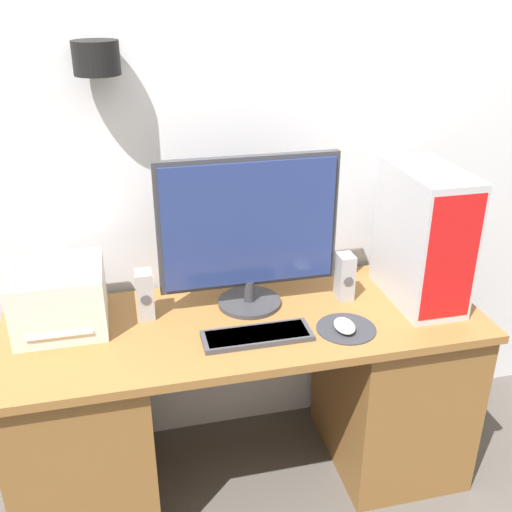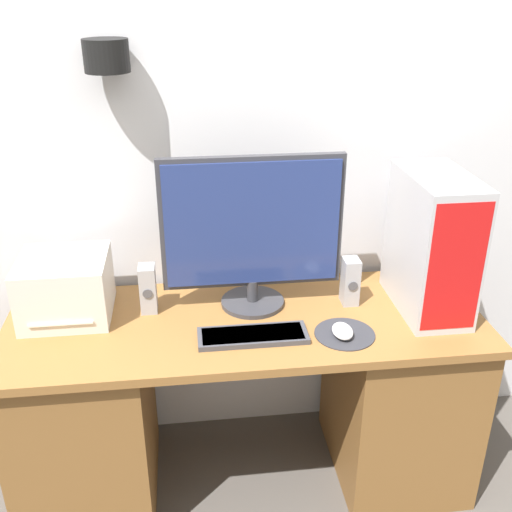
{
  "view_description": "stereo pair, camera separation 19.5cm",
  "coord_description": "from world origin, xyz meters",
  "px_view_note": "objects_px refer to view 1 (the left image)",
  "views": [
    {
      "loc": [
        -0.37,
        -1.42,
        1.77
      ],
      "look_at": [
        0.04,
        0.3,
        0.94
      ],
      "focal_mm": 42.0,
      "sensor_mm": 36.0,
      "label": 1
    },
    {
      "loc": [
        -0.18,
        -1.45,
        1.77
      ],
      "look_at": [
        0.04,
        0.3,
        0.94
      ],
      "focal_mm": 42.0,
      "sensor_mm": 36.0,
      "label": 2
    }
  ],
  "objects_px": {
    "computer_tower": "(424,237)",
    "speaker_left": "(145,295)",
    "mouse": "(345,326)",
    "printer": "(60,298)",
    "monitor": "(249,229)",
    "keyboard": "(257,335)",
    "speaker_right": "(345,277)"
  },
  "relations": [
    {
      "from": "computer_tower",
      "to": "speaker_left",
      "type": "bearing_deg",
      "value": 174.54
    },
    {
      "from": "mouse",
      "to": "speaker_left",
      "type": "distance_m",
      "value": 0.68
    },
    {
      "from": "mouse",
      "to": "printer",
      "type": "xyz_separation_m",
      "value": [
        -0.9,
        0.25,
        0.09
      ]
    },
    {
      "from": "computer_tower",
      "to": "speaker_left",
      "type": "relative_size",
      "value": 2.83
    },
    {
      "from": "mouse",
      "to": "speaker_left",
      "type": "xyz_separation_m",
      "value": [
        -0.63,
        0.25,
        0.06
      ]
    },
    {
      "from": "monitor",
      "to": "speaker_left",
      "type": "relative_size",
      "value": 3.63
    },
    {
      "from": "speaker_left",
      "to": "monitor",
      "type": "bearing_deg",
      "value": 0.47
    },
    {
      "from": "monitor",
      "to": "computer_tower",
      "type": "xyz_separation_m",
      "value": [
        0.6,
        -0.1,
        -0.05
      ]
    },
    {
      "from": "keyboard",
      "to": "printer",
      "type": "relative_size",
      "value": 1.22
    },
    {
      "from": "keyboard",
      "to": "speaker_left",
      "type": "height_order",
      "value": "speaker_left"
    },
    {
      "from": "printer",
      "to": "speaker_left",
      "type": "height_order",
      "value": "printer"
    },
    {
      "from": "monitor",
      "to": "speaker_left",
      "type": "height_order",
      "value": "monitor"
    },
    {
      "from": "keyboard",
      "to": "speaker_left",
      "type": "bearing_deg",
      "value": 146.7
    },
    {
      "from": "mouse",
      "to": "speaker_right",
      "type": "distance_m",
      "value": 0.24
    },
    {
      "from": "computer_tower",
      "to": "speaker_right",
      "type": "bearing_deg",
      "value": 166.79
    },
    {
      "from": "keyboard",
      "to": "computer_tower",
      "type": "height_order",
      "value": "computer_tower"
    },
    {
      "from": "monitor",
      "to": "keyboard",
      "type": "height_order",
      "value": "monitor"
    },
    {
      "from": "computer_tower",
      "to": "mouse",
      "type": "bearing_deg",
      "value": -155.32
    },
    {
      "from": "mouse",
      "to": "speaker_left",
      "type": "height_order",
      "value": "speaker_left"
    },
    {
      "from": "computer_tower",
      "to": "speaker_left",
      "type": "distance_m",
      "value": 0.98
    },
    {
      "from": "mouse",
      "to": "printer",
      "type": "bearing_deg",
      "value": 164.37
    },
    {
      "from": "keyboard",
      "to": "mouse",
      "type": "distance_m",
      "value": 0.29
    },
    {
      "from": "keyboard",
      "to": "speaker_left",
      "type": "xyz_separation_m",
      "value": [
        -0.34,
        0.22,
        0.08
      ]
    },
    {
      "from": "speaker_right",
      "to": "computer_tower",
      "type": "bearing_deg",
      "value": -13.21
    },
    {
      "from": "printer",
      "to": "speaker_right",
      "type": "xyz_separation_m",
      "value": [
        0.98,
        -0.04,
        -0.02
      ]
    },
    {
      "from": "speaker_left",
      "to": "speaker_right",
      "type": "bearing_deg",
      "value": -2.57
    },
    {
      "from": "keyboard",
      "to": "speaker_right",
      "type": "relative_size",
      "value": 2.08
    },
    {
      "from": "mouse",
      "to": "speaker_right",
      "type": "relative_size",
      "value": 0.58
    },
    {
      "from": "keyboard",
      "to": "speaker_right",
      "type": "bearing_deg",
      "value": 27.21
    },
    {
      "from": "mouse",
      "to": "printer",
      "type": "height_order",
      "value": "printer"
    },
    {
      "from": "computer_tower",
      "to": "keyboard",
      "type": "bearing_deg",
      "value": -168.33
    },
    {
      "from": "keyboard",
      "to": "mouse",
      "type": "xyz_separation_m",
      "value": [
        0.29,
        -0.03,
        0.01
      ]
    }
  ]
}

